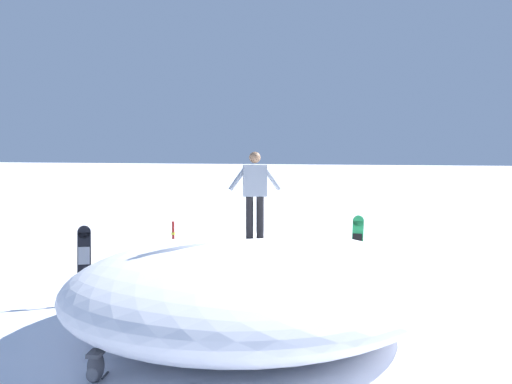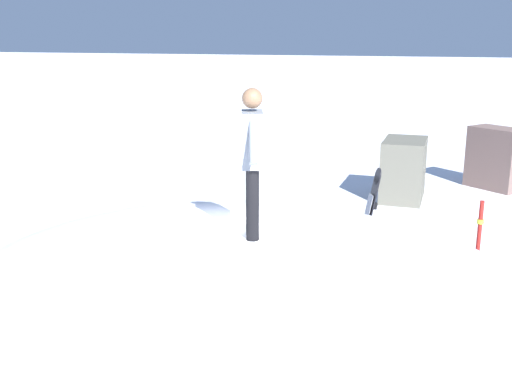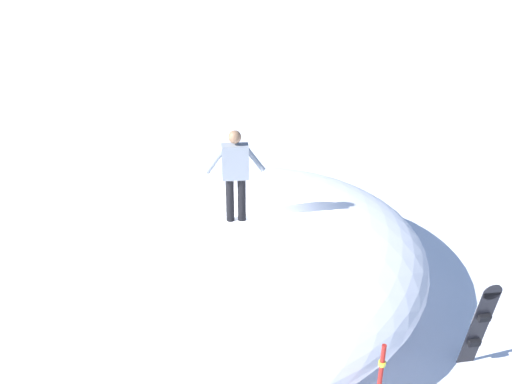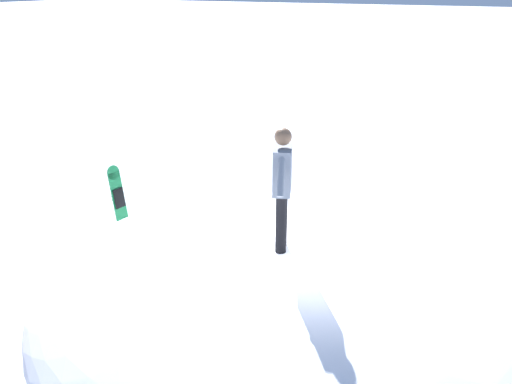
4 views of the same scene
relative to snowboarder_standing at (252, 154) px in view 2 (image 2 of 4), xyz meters
name	(u,v)px [view 2 (image 2 of 4)]	position (x,y,z in m)	size (l,w,h in m)	color
ground	(243,377)	(0.09, 0.07, -2.65)	(240.00, 240.00, 0.00)	white
snow_mound	(243,309)	(0.10, 0.04, -1.79)	(7.45, 6.68, 1.72)	white
snowboarder_standing	(252,154)	(0.00, 0.00, 0.00)	(0.45, 0.96, 1.63)	black
snowboard_secondary_upright	(369,215)	(-0.62, -4.07, -1.76)	(0.42, 0.40, 1.72)	black
backpack_near	(102,275)	(3.11, -1.55, -2.42)	(0.55, 0.29, 0.46)	#4C4C51
trail_marker_pole	(477,254)	(-2.39, -2.73, -1.78)	(0.10, 0.10, 1.66)	#A51E19
rock_outcrop	(445,164)	(-1.56, -9.58, -1.89)	(3.43, 3.46, 1.60)	#6C554F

